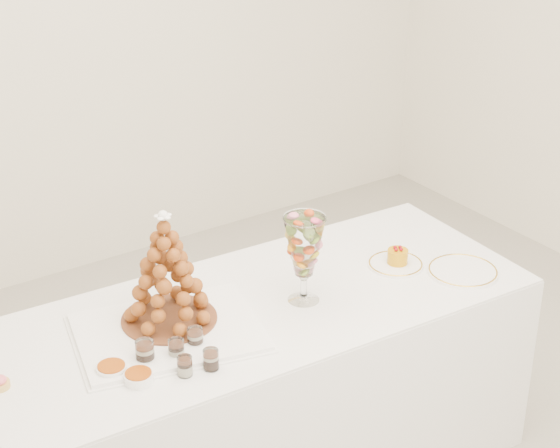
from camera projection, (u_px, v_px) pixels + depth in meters
buffet_table at (258, 393)px, 3.33m from camera, size 1.96×0.86×0.73m
lace_tray at (168, 332)px, 3.00m from camera, size 0.66×0.55×0.02m
macaron_vase at (304, 247)px, 3.11m from camera, size 0.14×0.14×0.31m
cake_plate at (395, 264)px, 3.42m from camera, size 0.20×0.20×0.01m
spare_plate at (463, 271)px, 3.37m from camera, size 0.26×0.26×0.01m
verrine_a at (145, 352)px, 2.84m from camera, size 0.06×0.06×0.08m
verrine_b at (176, 350)px, 2.86m from camera, size 0.06×0.06×0.07m
verrine_c at (195, 338)px, 2.92m from camera, size 0.06×0.06×0.07m
verrine_d at (185, 366)px, 2.79m from camera, size 0.05×0.05×0.06m
verrine_e at (211, 359)px, 2.82m from camera, size 0.06×0.06×0.06m
ramekin_back at (112, 370)px, 2.80m from camera, size 0.09×0.09×0.03m
ramekin_front at (139, 378)px, 2.77m from camera, size 0.09×0.09×0.03m
croquembouche at (166, 268)px, 2.96m from camera, size 0.31×0.31×0.39m
mousse_cake at (398, 256)px, 3.41m from camera, size 0.08×0.08×0.07m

